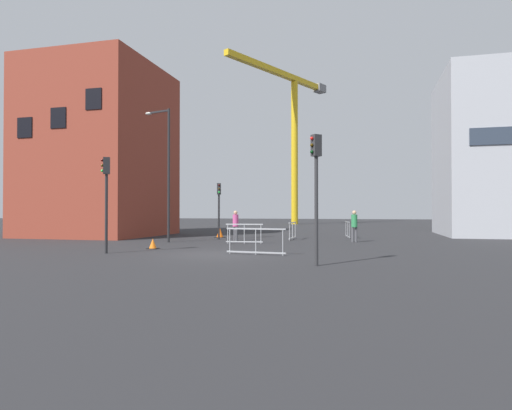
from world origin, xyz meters
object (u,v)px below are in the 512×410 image
construction_crane (292,120)px  traffic_cone_striped (153,244)px  pedestrian_walking (354,224)px  traffic_light_crosswalk (106,189)px  traffic_light_median (316,178)px  traffic_light_corner (219,201)px  pedestrian_waiting (236,223)px  traffic_cone_on_verge (220,233)px  streetlamp_tall (166,164)px

construction_crane → traffic_cone_striped: bearing=-90.0°
traffic_cone_striped → pedestrian_walking: bearing=37.0°
traffic_light_crosswalk → traffic_light_median: size_ratio=0.95×
traffic_light_corner → traffic_cone_striped: traffic_light_corner is taller
traffic_light_crosswalk → traffic_cone_striped: 3.60m
construction_crane → pedestrian_waiting: bearing=-86.2°
traffic_cone_striped → traffic_cone_on_verge: bearing=88.7°
traffic_light_corner → pedestrian_waiting: bearing=-33.1°
streetlamp_tall → pedestrian_walking: bearing=14.2°
streetlamp_tall → traffic_light_corner: (2.18, 2.90, -2.07)m
streetlamp_tall → traffic_cone_striped: 6.09m
pedestrian_waiting → traffic_cone_on_verge: size_ratio=2.78×
streetlamp_tall → traffic_cone_on_verge: size_ratio=11.80×
construction_crane → traffic_light_median: size_ratio=4.72×
traffic_cone_on_verge → pedestrian_walking: bearing=-13.8°
construction_crane → streetlamp_tall: (-1.40, -34.41, -9.43)m
traffic_light_crosswalk → pedestrian_walking: size_ratio=2.24×
pedestrian_walking → traffic_light_corner: bearing=178.2°
construction_crane → traffic_light_crosswalk: size_ratio=4.99×
traffic_light_corner → pedestrian_walking: 8.33m
traffic_light_corner → traffic_light_crosswalk: (-1.66, -9.52, 0.32)m
streetlamp_tall → pedestrian_walking: size_ratio=4.22×
traffic_cone_on_verge → construction_crane: bearing=90.4°
traffic_light_median → pedestrian_walking: bearing=85.5°
traffic_light_crosswalk → pedestrian_walking: 13.64m
construction_crane → traffic_light_crosswalk: 42.54m
traffic_light_median → pedestrian_waiting: (-5.99, 10.61, -1.79)m
pedestrian_waiting → traffic_cone_striped: bearing=-109.2°
traffic_light_crosswalk → traffic_light_median: bearing=-12.4°
pedestrian_walking → traffic_cone_on_verge: bearing=166.2°
pedestrian_waiting → traffic_cone_on_verge: pedestrian_waiting is taller
pedestrian_waiting → traffic_light_crosswalk: bearing=-109.2°
pedestrian_waiting → traffic_cone_striped: (-2.16, -6.18, -0.83)m
traffic_light_median → traffic_cone_on_verge: traffic_light_median is taller
pedestrian_walking → traffic_cone_striped: size_ratio=3.74×
traffic_light_corner → traffic_light_crosswalk: size_ratio=0.87×
pedestrian_walking → pedestrian_waiting: 6.90m
traffic_light_corner → traffic_light_median: size_ratio=0.82×
streetlamp_tall → traffic_light_corner: bearing=53.0°
construction_crane → traffic_light_median: construction_crane is taller
streetlamp_tall → pedestrian_walking: streetlamp_tall is taller
pedestrian_waiting → traffic_cone_striped: size_ratio=3.72×
streetlamp_tall → pedestrian_waiting: (3.53, 2.02, -3.40)m
traffic_light_corner → pedestrian_waiting: size_ratio=1.95×
traffic_light_median → traffic_cone_striped: size_ratio=8.83×
pedestrian_waiting → traffic_cone_on_verge: (-1.95, 2.79, -0.75)m
traffic_light_median → pedestrian_waiting: bearing=119.4°
streetlamp_tall → traffic_light_crosswalk: size_ratio=1.89×
traffic_cone_on_verge → traffic_light_corner: bearing=-72.6°
traffic_light_crosswalk → construction_crane: bearing=88.8°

